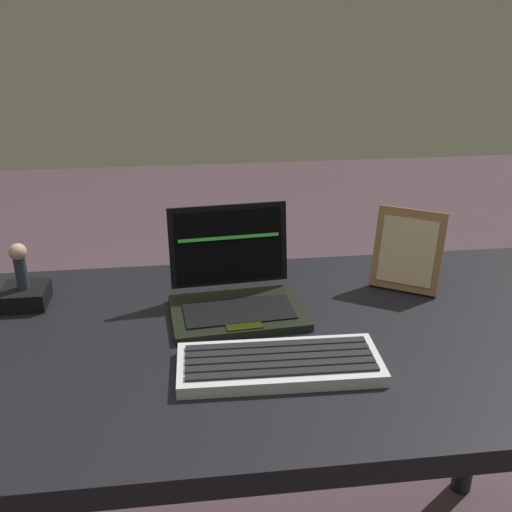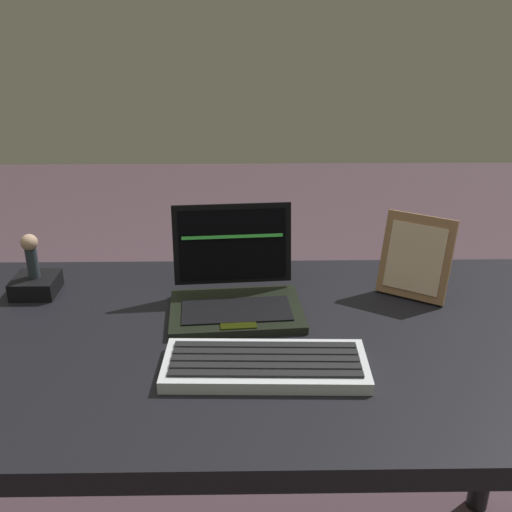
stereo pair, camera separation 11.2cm
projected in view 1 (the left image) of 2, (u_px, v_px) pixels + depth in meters
desk at (215, 375)px, 1.09m from camera, size 1.50×0.67×0.71m
laptop_front at (235, 292)px, 1.15m from camera, size 0.27×0.22×0.19m
external_keyboard at (279, 364)px, 0.97m from camera, size 0.34×0.14×0.03m
photo_frame at (408, 251)px, 1.22m from camera, size 0.15×0.12×0.17m
figurine_stand at (25, 296)px, 1.18m from camera, size 0.09×0.09×0.04m
figurine at (19, 262)px, 1.15m from camera, size 0.03×0.03×0.09m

